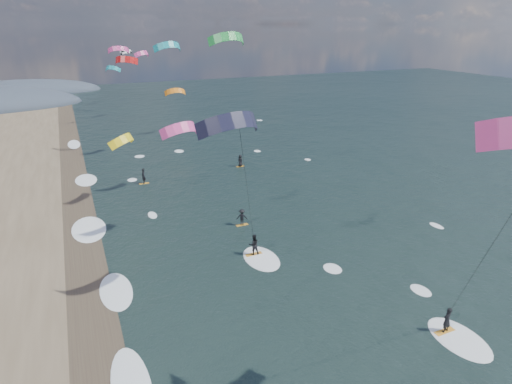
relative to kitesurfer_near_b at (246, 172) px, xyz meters
name	(u,v)px	position (x,y,z in m)	size (l,w,h in m)	color
wet_sand_strip	(96,344)	(-10.09, -1.47, -8.69)	(3.00, 240.00, 0.00)	#382D23
kitesurfer_near_b	(246,172)	(0.00, 0.00, 0.00)	(7.12, 8.52, 13.43)	orange
far_kitesurfers	(214,186)	(3.70, 18.29, -7.86)	(13.71, 17.06, 1.85)	orange
bg_kite_field	(147,66)	(1.73, 41.11, 3.04)	(14.58, 71.03, 10.58)	green
shoreline_surf	(109,295)	(-8.89, 3.28, -8.69)	(2.40, 79.40, 0.11)	white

